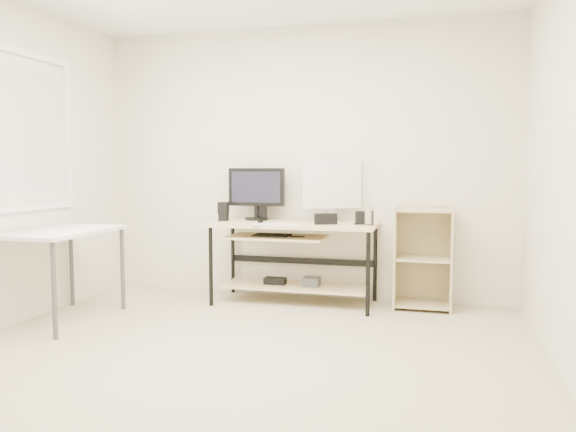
% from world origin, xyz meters
% --- Properties ---
extents(room, '(4.01, 4.01, 2.62)m').
position_xyz_m(room, '(-0.14, 0.04, 1.32)').
color(room, '#C2B795').
rests_on(room, ground).
extents(desk, '(1.50, 0.65, 0.75)m').
position_xyz_m(desk, '(-0.03, 1.66, 0.54)').
color(desk, beige).
rests_on(desk, ground).
extents(side_table, '(0.60, 1.00, 0.75)m').
position_xyz_m(side_table, '(-1.68, 0.60, 0.67)').
color(side_table, white).
rests_on(side_table, ground).
extents(shelf_unit, '(0.50, 0.40, 0.90)m').
position_xyz_m(shelf_unit, '(1.15, 1.82, 0.45)').
color(shelf_unit, tan).
rests_on(shelf_unit, ground).
extents(black_monitor, '(0.55, 0.23, 0.50)m').
position_xyz_m(black_monitor, '(-0.42, 1.84, 1.04)').
color(black_monitor, black).
rests_on(black_monitor, desk).
extents(white_imac, '(0.53, 0.27, 0.59)m').
position_xyz_m(white_imac, '(0.31, 1.84, 1.09)').
color(white_imac, silver).
rests_on(white_imac, desk).
extents(keyboard, '(0.41, 0.25, 0.01)m').
position_xyz_m(keyboard, '(-0.12, 1.43, 0.76)').
color(keyboard, white).
rests_on(keyboard, desk).
extents(mouse, '(0.08, 0.11, 0.03)m').
position_xyz_m(mouse, '(0.35, 1.65, 0.77)').
color(mouse, '#A9A9AE').
rests_on(mouse, desk).
extents(center_speaker, '(0.21, 0.16, 0.10)m').
position_xyz_m(center_speaker, '(0.30, 1.59, 0.80)').
color(center_speaker, black).
rests_on(center_speaker, desk).
extents(speaker_left, '(0.09, 0.09, 0.18)m').
position_xyz_m(speaker_left, '(-0.70, 1.66, 0.84)').
color(speaker_left, black).
rests_on(speaker_left, desk).
extents(speaker_right, '(0.11, 0.11, 0.12)m').
position_xyz_m(speaker_right, '(0.60, 1.67, 0.81)').
color(speaker_right, black).
rests_on(speaker_right, desk).
extents(audio_controller, '(0.08, 0.06, 0.15)m').
position_xyz_m(audio_controller, '(-0.34, 1.77, 0.82)').
color(audio_controller, black).
rests_on(audio_controller, desk).
extents(volume_puck, '(0.06, 0.06, 0.02)m').
position_xyz_m(volume_puck, '(-0.31, 1.58, 0.76)').
color(volume_puck, black).
rests_on(volume_puck, desk).
extents(smartphone, '(0.07, 0.11, 0.01)m').
position_xyz_m(smartphone, '(0.56, 1.68, 0.75)').
color(smartphone, black).
rests_on(smartphone, desk).
extents(coaster, '(0.12, 0.12, 0.01)m').
position_xyz_m(coaster, '(0.69, 1.59, 0.75)').
color(coaster, '#AC764E').
rests_on(coaster, desk).
extents(drinking_glass, '(0.10, 0.10, 0.16)m').
position_xyz_m(drinking_glass, '(0.69, 1.59, 0.84)').
color(drinking_glass, white).
rests_on(drinking_glass, coaster).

